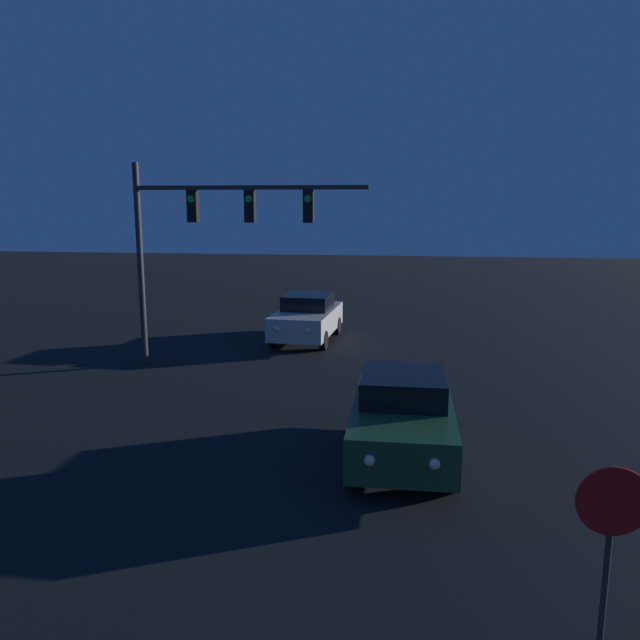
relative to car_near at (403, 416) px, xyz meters
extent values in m
cube|color=#1E4728|center=(0.00, -0.03, -0.10)|extent=(1.85, 4.02, 0.79)
cube|color=black|center=(0.00, 0.17, 0.54)|extent=(1.57, 1.78, 0.51)
cylinder|color=black|center=(0.85, -1.28, -0.50)|extent=(0.20, 0.63, 0.63)
cylinder|color=black|center=(-0.85, -1.28, -0.50)|extent=(0.20, 0.63, 0.63)
cylinder|color=black|center=(0.85, 1.21, -0.50)|extent=(0.20, 0.63, 0.63)
cylinder|color=black|center=(-0.85, 1.21, -0.50)|extent=(0.20, 0.63, 0.63)
sphere|color=#F9EFC6|center=(0.50, -2.06, -0.03)|extent=(0.18, 0.18, 0.18)
sphere|color=#F9EFC6|center=(-0.51, -2.06, -0.03)|extent=(0.18, 0.18, 0.18)
cube|color=beige|center=(-3.37, 9.80, -0.10)|extent=(2.12, 4.14, 0.79)
cube|color=black|center=(-3.36, 10.00, 0.54)|extent=(1.69, 1.88, 0.51)
cylinder|color=black|center=(-2.61, 8.50, -0.50)|extent=(0.25, 0.64, 0.63)
cylinder|color=black|center=(-4.30, 8.62, -0.50)|extent=(0.25, 0.64, 0.63)
cylinder|color=black|center=(-2.44, 10.98, -0.50)|extent=(0.25, 0.64, 0.63)
cylinder|color=black|center=(-4.13, 11.10, -0.50)|extent=(0.25, 0.64, 0.63)
sphere|color=#F9EFC6|center=(-3.01, 7.74, -0.03)|extent=(0.18, 0.18, 0.18)
sphere|color=#F9EFC6|center=(-4.02, 7.81, -0.03)|extent=(0.18, 0.18, 0.18)
cylinder|color=#2D2D2D|center=(-7.65, 5.90, 2.13)|extent=(0.18, 0.18, 5.88)
cube|color=#2D2D2D|center=(-4.35, 5.90, 4.36)|extent=(6.60, 0.12, 0.12)
cube|color=black|center=(-6.00, 5.90, 3.85)|extent=(0.28, 0.28, 0.90)
cylinder|color=green|center=(-6.00, 5.75, 4.06)|extent=(0.20, 0.02, 0.20)
cube|color=black|center=(-4.35, 5.90, 3.85)|extent=(0.28, 0.28, 0.90)
cylinder|color=green|center=(-4.35, 5.75, 4.06)|extent=(0.20, 0.02, 0.20)
cube|color=black|center=(-2.70, 5.90, 3.85)|extent=(0.28, 0.28, 0.90)
cylinder|color=green|center=(-2.70, 5.75, 4.06)|extent=(0.20, 0.02, 0.20)
cylinder|color=#2D2D2D|center=(2.20, -4.86, 0.23)|extent=(0.07, 0.07, 2.08)
cylinder|color=red|center=(2.20, -4.88, 0.89)|extent=(0.77, 0.03, 0.77)
camera|label=1|loc=(-0.04, -11.30, 3.98)|focal=35.00mm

